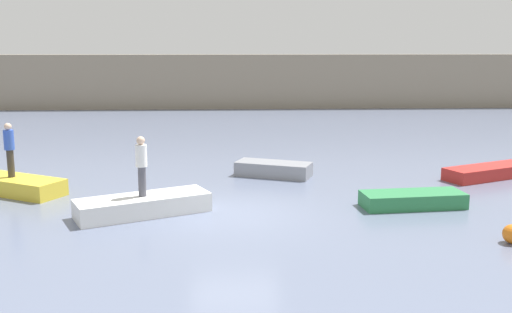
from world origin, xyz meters
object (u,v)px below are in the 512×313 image
at_px(rowboat_yellow, 12,185).
at_px(rowboat_green, 413,200).
at_px(mooring_buoy, 512,234).
at_px(person_white_shirt, 141,163).
at_px(rowboat_red, 489,172).
at_px(person_blue_shirt, 9,147).
at_px(rowboat_grey, 273,169).
at_px(rowboat_white, 143,205).

height_order(rowboat_yellow, rowboat_green, rowboat_yellow).
relative_size(rowboat_green, mooring_buoy, 6.40).
height_order(rowboat_green, mooring_buoy, mooring_buoy).
xyz_separation_m(rowboat_green, person_white_shirt, (-7.87, -0.43, 1.27)).
xyz_separation_m(rowboat_red, person_blue_shirt, (-16.37, -1.40, 1.28)).
bearing_deg(person_white_shirt, rowboat_green, 3.14).
bearing_deg(mooring_buoy, rowboat_yellow, 158.26).
height_order(rowboat_green, person_white_shirt, person_white_shirt).
distance_m(rowboat_grey, mooring_buoy, 9.25).
height_order(person_white_shirt, person_blue_shirt, person_blue_shirt).
height_order(rowboat_yellow, person_blue_shirt, person_blue_shirt).
xyz_separation_m(rowboat_grey, rowboat_green, (3.82, -4.32, -0.03)).
relative_size(person_white_shirt, mooring_buoy, 3.63).
distance_m(person_white_shirt, person_blue_shirt, 5.31).
distance_m(rowboat_green, rowboat_red, 5.35).
distance_m(rowboat_grey, rowboat_red, 7.76).
height_order(rowboat_green, rowboat_red, rowboat_red).
xyz_separation_m(rowboat_grey, person_blue_shirt, (-8.64, -2.08, 1.25)).
height_order(rowboat_yellow, person_white_shirt, person_white_shirt).
xyz_separation_m(rowboat_yellow, rowboat_red, (16.37, 1.40, -0.04)).
distance_m(rowboat_yellow, person_white_shirt, 5.45).
height_order(rowboat_white, rowboat_red, rowboat_white).
height_order(rowboat_yellow, mooring_buoy, rowboat_yellow).
distance_m(rowboat_grey, rowboat_green, 5.77).
bearing_deg(person_blue_shirt, rowboat_yellow, 0.00).
bearing_deg(mooring_buoy, person_blue_shirt, 158.26).
height_order(rowboat_grey, rowboat_red, rowboat_grey).
relative_size(rowboat_yellow, rowboat_red, 1.03).
relative_size(rowboat_grey, rowboat_red, 0.76).
bearing_deg(rowboat_grey, person_white_shirt, -108.73).
height_order(rowboat_white, person_blue_shirt, person_blue_shirt).
bearing_deg(rowboat_grey, rowboat_yellow, -144.72).
bearing_deg(mooring_buoy, rowboat_red, 70.34).
bearing_deg(rowboat_white, rowboat_green, -22.06).
xyz_separation_m(rowboat_yellow, person_blue_shirt, (0.00, 0.00, 1.24)).
bearing_deg(mooring_buoy, person_white_shirt, 162.89).
xyz_separation_m(rowboat_red, mooring_buoy, (-2.48, -6.94, 0.01)).
bearing_deg(rowboat_yellow, person_white_shirt, -1.52).
distance_m(rowboat_yellow, rowboat_green, 12.66).
bearing_deg(rowboat_yellow, rowboat_grey, 42.27).
xyz_separation_m(rowboat_white, person_white_shirt, (0.00, -0.00, 1.22)).
bearing_deg(person_white_shirt, rowboat_white, 176.42).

